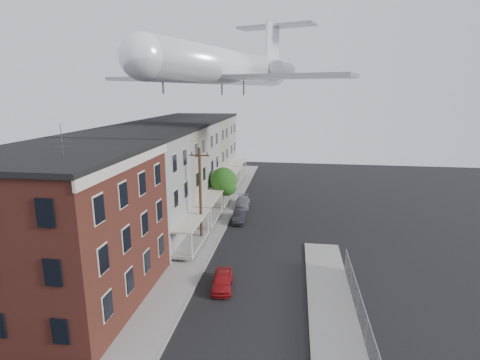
# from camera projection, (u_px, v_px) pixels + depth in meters

# --- Properties ---
(sidewalk_left) EXTENTS (3.00, 62.00, 0.12)m
(sidewalk_left) POSITION_uv_depth(u_px,v_px,m) (216.00, 221.00, 40.87)
(sidewalk_left) COLOR gray
(sidewalk_left) RESTS_ON ground
(sidewalk_right) EXTENTS (3.00, 26.00, 0.12)m
(sidewalk_right) POSITION_uv_depth(u_px,v_px,m) (336.00, 332.00, 21.99)
(sidewalk_right) COLOR gray
(sidewalk_right) RESTS_ON ground
(curb_left) EXTENTS (0.15, 62.00, 0.14)m
(curb_left) POSITION_uv_depth(u_px,v_px,m) (229.00, 221.00, 40.66)
(curb_left) COLOR gray
(curb_left) RESTS_ON ground
(curb_right) EXTENTS (0.15, 26.00, 0.14)m
(curb_right) POSITION_uv_depth(u_px,v_px,m) (311.00, 329.00, 22.19)
(curb_right) COLOR gray
(curb_right) RESTS_ON ground
(corner_building) EXTENTS (10.31, 12.30, 12.15)m
(corner_building) POSITION_uv_depth(u_px,v_px,m) (62.00, 229.00, 24.25)
(corner_building) COLOR black
(corner_building) RESTS_ON ground
(row_house_a) EXTENTS (11.98, 7.00, 10.30)m
(row_house_a) POSITION_uv_depth(u_px,v_px,m) (127.00, 191.00, 33.39)
(row_house_a) COLOR slate
(row_house_a) RESTS_ON ground
(row_house_b) EXTENTS (11.98, 7.00, 10.30)m
(row_house_b) POSITION_uv_depth(u_px,v_px,m) (155.00, 175.00, 40.13)
(row_house_b) COLOR gray
(row_house_b) RESTS_ON ground
(row_house_c) EXTENTS (11.98, 7.00, 10.30)m
(row_house_c) POSITION_uv_depth(u_px,v_px,m) (176.00, 163.00, 46.87)
(row_house_c) COLOR slate
(row_house_c) RESTS_ON ground
(row_house_d) EXTENTS (11.98, 7.00, 10.30)m
(row_house_d) POSITION_uv_depth(u_px,v_px,m) (191.00, 154.00, 53.61)
(row_house_d) COLOR gray
(row_house_d) RESTS_ON ground
(row_house_e) EXTENTS (11.98, 7.00, 10.30)m
(row_house_e) POSITION_uv_depth(u_px,v_px,m) (203.00, 147.00, 60.35)
(row_house_e) COLOR slate
(row_house_e) RESTS_ON ground
(chainlink_fence) EXTENTS (0.06, 18.06, 1.90)m
(chainlink_fence) POSITION_uv_depth(u_px,v_px,m) (366.00, 331.00, 20.59)
(chainlink_fence) COLOR gray
(chainlink_fence) RESTS_ON ground
(utility_pole) EXTENTS (1.80, 0.26, 9.00)m
(utility_pole) POSITION_uv_depth(u_px,v_px,m) (200.00, 195.00, 34.04)
(utility_pole) COLOR black
(utility_pole) RESTS_ON ground
(street_tree) EXTENTS (3.22, 3.20, 5.20)m
(street_tree) POSITION_uv_depth(u_px,v_px,m) (224.00, 182.00, 43.83)
(street_tree) COLOR black
(street_tree) RESTS_ON ground
(car_near) EXTENTS (1.82, 3.65, 1.20)m
(car_near) POSITION_uv_depth(u_px,v_px,m) (222.00, 281.00, 26.86)
(car_near) COLOR maroon
(car_near) RESTS_ON ground
(car_mid) EXTENTS (1.46, 3.75, 1.22)m
(car_mid) POSITION_uv_depth(u_px,v_px,m) (239.00, 216.00, 40.68)
(car_mid) COLOR black
(car_mid) RESTS_ON ground
(car_far) EXTENTS (1.97, 4.18, 1.18)m
(car_far) POSITION_uv_depth(u_px,v_px,m) (243.00, 202.00, 45.83)
(car_far) COLOR gray
(car_far) RESTS_ON ground
(airplane) EXTENTS (27.43, 31.38, 9.09)m
(airplane) POSITION_uv_depth(u_px,v_px,m) (231.00, 67.00, 40.62)
(airplane) COLOR white
(airplane) RESTS_ON ground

